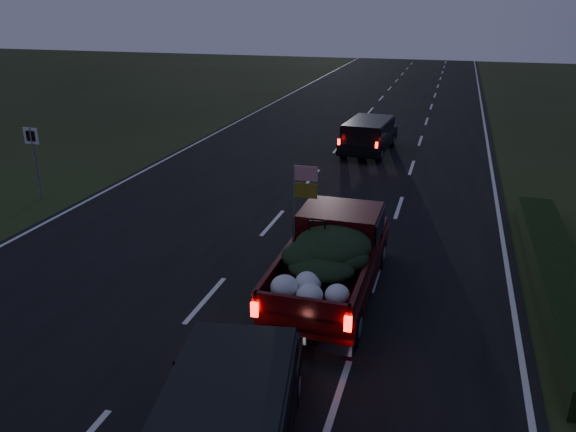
% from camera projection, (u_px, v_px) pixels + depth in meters
% --- Properties ---
extents(ground, '(120.00, 120.00, 0.00)m').
position_uv_depth(ground, '(206.00, 300.00, 12.86)').
color(ground, black).
rests_on(ground, ground).
extents(road_asphalt, '(14.00, 120.00, 0.02)m').
position_uv_depth(road_asphalt, '(206.00, 300.00, 12.86)').
color(road_asphalt, black).
rests_on(road_asphalt, ground).
extents(hedge_row, '(1.00, 10.00, 0.60)m').
position_uv_depth(hedge_row, '(557.00, 275.00, 13.38)').
color(hedge_row, black).
rests_on(hedge_row, ground).
extents(route_sign, '(0.55, 0.08, 2.50)m').
position_uv_depth(route_sign, '(34.00, 152.00, 19.00)').
color(route_sign, gray).
rests_on(route_sign, ground).
extents(pickup_truck, '(2.00, 5.20, 2.72)m').
position_uv_depth(pickup_truck, '(332.00, 254.00, 12.81)').
color(pickup_truck, '#3D080A').
rests_on(pickup_truck, ground).
extents(lead_suv, '(2.11, 4.42, 1.23)m').
position_uv_depth(lead_suv, '(369.00, 133.00, 25.07)').
color(lead_suv, black).
rests_on(lead_suv, ground).
extents(rear_suv, '(2.49, 4.47, 1.22)m').
position_uv_depth(rear_suv, '(228.00, 414.00, 7.98)').
color(rear_suv, black).
rests_on(rear_suv, ground).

